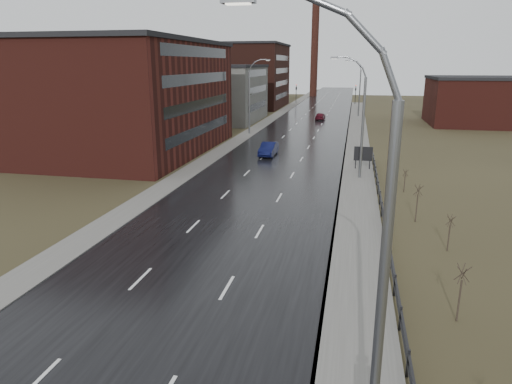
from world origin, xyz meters
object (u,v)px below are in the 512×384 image
at_px(streetlight_main, 368,279).
at_px(billboard, 363,155).
at_px(car_near, 269,149).
at_px(car_far, 320,116).

distance_m(streetlight_main, billboard, 38.04).
relative_size(streetlight_main, billboard, 4.82).
relative_size(streetlight_main, car_near, 2.52).
xyz_separation_m(billboard, car_near, (-10.94, 5.65, -0.90)).
height_order(streetlight_main, billboard, streetlight_main).
bearing_deg(car_near, streetlight_main, -75.77).
xyz_separation_m(billboard, car_far, (-7.58, 43.07, -0.97)).
bearing_deg(billboard, car_near, 152.68).
bearing_deg(car_near, billboard, -26.44).
bearing_deg(car_far, billboard, 102.48).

